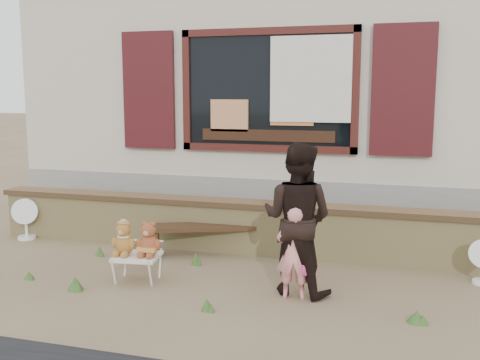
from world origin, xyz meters
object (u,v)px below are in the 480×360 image
(folding_chair, at_px, (137,257))
(child, at_px, (294,253))
(adult, at_px, (297,219))
(teddy_bear_left, at_px, (124,237))
(bench, at_px, (207,233))
(teddy_bear_right, at_px, (149,238))

(folding_chair, xyz_separation_m, child, (1.72, -0.03, 0.20))
(adult, bearing_deg, teddy_bear_left, 17.26)
(child, relative_size, adult, 0.61)
(bench, xyz_separation_m, teddy_bear_right, (-0.25, -1.15, 0.20))
(folding_chair, relative_size, child, 0.56)
(bench, height_order, teddy_bear_left, teddy_bear_left)
(folding_chair, distance_m, teddy_bear_right, 0.26)
(folding_chair, relative_size, adult, 0.34)
(teddy_bear_left, distance_m, child, 1.86)
(bench, distance_m, folding_chair, 1.23)
(teddy_bear_left, bearing_deg, adult, -3.11)
(bench, relative_size, folding_chair, 2.87)
(teddy_bear_right, bearing_deg, bench, 69.70)
(bench, height_order, teddy_bear_right, teddy_bear_right)
(adult, bearing_deg, teddy_bear_right, 16.71)
(bench, distance_m, teddy_bear_right, 1.19)
(teddy_bear_left, bearing_deg, bench, 58.02)
(bench, relative_size, teddy_bear_left, 4.00)
(child, bearing_deg, teddy_bear_left, -7.78)
(teddy_bear_left, distance_m, teddy_bear_right, 0.28)
(bench, xyz_separation_m, folding_chair, (-0.39, -1.17, -0.02))
(teddy_bear_left, height_order, adult, adult)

